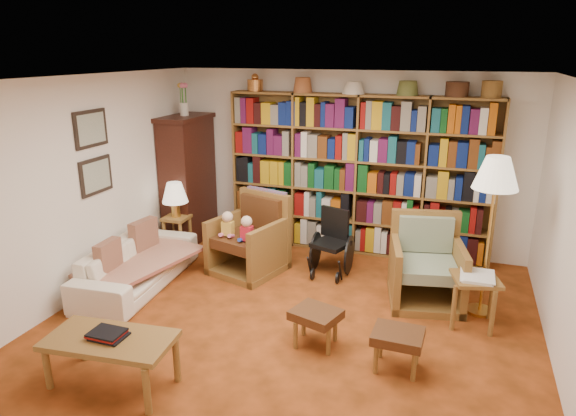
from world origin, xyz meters
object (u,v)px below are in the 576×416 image
at_px(side_table_lamp, 177,227).
at_px(coffee_table, 110,343).
at_px(armchair_sage, 427,268).
at_px(footstool_a, 316,317).
at_px(wheelchair, 332,244).
at_px(footstool_b, 398,339).
at_px(side_table_papers, 475,286).
at_px(sofa, 138,264).
at_px(floor_lamp, 496,180).
at_px(armchair_leather, 251,239).

bearing_deg(side_table_lamp, coffee_table, -69.67).
distance_m(armchair_sage, footstool_a, 1.65).
height_order(wheelchair, footstool_b, wheelchair).
distance_m(wheelchair, side_table_papers, 1.91).
bearing_deg(wheelchair, footstool_a, -80.61).
bearing_deg(side_table_lamp, sofa, -84.77).
distance_m(side_table_lamp, footstool_b, 3.77).
bearing_deg(footstool_b, side_table_papers, 58.82).
xyz_separation_m(side_table_lamp, footstool_a, (2.51, -1.67, -0.07)).
height_order(side_table_papers, coffee_table, side_table_papers).
bearing_deg(wheelchair, coffee_table, -111.97).
bearing_deg(coffee_table, sofa, 118.62).
relative_size(side_table_lamp, armchair_sage, 0.54).
bearing_deg(coffee_table, wheelchair, 68.03).
relative_size(side_table_lamp, floor_lamp, 0.31).
distance_m(footstool_b, coffee_table, 2.48).
bearing_deg(armchair_sage, side_table_papers, -41.86).
bearing_deg(floor_lamp, armchair_sage, 166.43).
height_order(armchair_leather, floor_lamp, floor_lamp).
distance_m(floor_lamp, side_table_papers, 1.10).
bearing_deg(side_table_papers, side_table_lamp, 169.18).
distance_m(armchair_sage, footstool_b, 1.51).
distance_m(floor_lamp, coffee_table, 3.98).
distance_m(armchair_leather, wheelchair, 1.05).
xyz_separation_m(armchair_sage, floor_lamp, (0.60, -0.14, 1.12)).
height_order(armchair_sage, floor_lamp, floor_lamp).
distance_m(side_table_lamp, floor_lamp, 4.21).
distance_m(armchair_leather, footstool_a, 1.99).
bearing_deg(side_table_papers, coffee_table, -144.35).
height_order(side_table_lamp, armchair_leather, armchair_leather).
xyz_separation_m(floor_lamp, footstool_b, (-0.73, -1.36, -1.19)).
bearing_deg(side_table_papers, footstool_a, -147.52).
bearing_deg(armchair_sage, armchair_leather, 176.68).
distance_m(side_table_lamp, wheelchair, 2.22).
relative_size(wheelchair, footstool_a, 1.57).
height_order(footstool_a, coffee_table, coffee_table).
distance_m(armchair_leather, floor_lamp, 3.05).
relative_size(armchair_leather, floor_lamp, 0.59).
bearing_deg(armchair_sage, sofa, -166.64).
height_order(side_table_papers, footstool_b, side_table_papers).
bearing_deg(sofa, floor_lamp, -85.30).
bearing_deg(coffee_table, side_table_papers, 35.65).
relative_size(footstool_a, coffee_table, 0.47).
distance_m(side_table_lamp, footstool_a, 3.01).
relative_size(floor_lamp, side_table_papers, 3.07).
distance_m(side_table_papers, footstool_b, 1.24).
bearing_deg(side_table_papers, floor_lamp, 73.69).
xyz_separation_m(footstool_a, coffee_table, (-1.46, -1.16, 0.10)).
xyz_separation_m(armchair_sage, coffee_table, (-2.39, -2.53, 0.03)).
distance_m(sofa, armchair_leather, 1.44).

